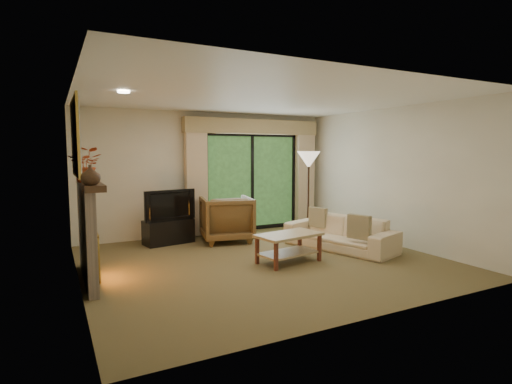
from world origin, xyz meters
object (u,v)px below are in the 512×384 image
coffee_table (289,248)px  media_console (169,232)px  armchair (226,219)px  sofa (340,233)px

coffee_table → media_console: bearing=112.2°
media_console → coffee_table: bearing=-68.1°
armchair → coffee_table: 1.92m
sofa → coffee_table: (-1.30, -0.33, -0.06)m
armchair → sofa: bearing=147.3°
media_console → coffee_table: coffee_table is taller
armchair → coffee_table: bearing=110.3°
media_console → armchair: (1.08, -0.31, 0.22)m
armchair → sofa: size_ratio=0.49×
armchair → sofa: (1.58, -1.55, -0.15)m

